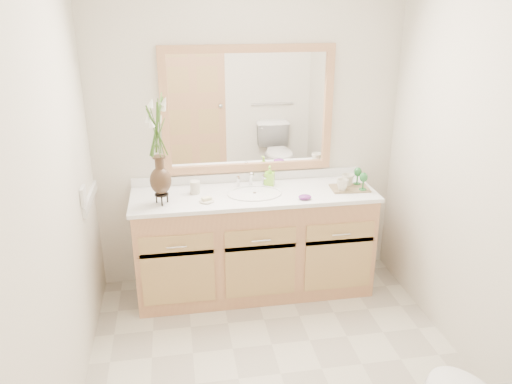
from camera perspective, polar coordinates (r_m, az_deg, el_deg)
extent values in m
plane|color=beige|center=(3.33, 2.85, -20.02)|extent=(2.60, 2.60, 0.00)
cube|color=beige|center=(3.91, -0.91, 6.45)|extent=(2.40, 0.02, 2.40)
cube|color=beige|center=(1.61, 13.99, -17.12)|extent=(2.40, 0.02, 2.40)
cube|color=beige|center=(2.71, -22.31, -1.88)|extent=(0.02, 2.60, 2.40)
cube|color=beige|center=(3.18, 24.93, 0.97)|extent=(0.02, 2.60, 2.40)
cube|color=tan|center=(3.93, -0.21, -5.95)|extent=(1.80, 0.55, 0.80)
cube|color=white|center=(3.76, -0.22, -0.31)|extent=(1.84, 0.57, 0.03)
ellipsoid|color=white|center=(3.76, -0.17, -0.99)|extent=(0.38, 0.30, 0.12)
cylinder|color=silver|center=(3.89, -0.60, 1.49)|extent=(0.02, 0.02, 0.11)
cylinder|color=silver|center=(3.88, -2.06, 1.20)|extent=(0.02, 0.02, 0.08)
cylinder|color=silver|center=(3.91, 0.85, 1.37)|extent=(0.02, 0.02, 0.08)
cube|color=white|center=(3.85, -0.89, 9.34)|extent=(1.20, 0.01, 0.85)
cube|color=tan|center=(3.78, -0.91, 16.09)|extent=(1.32, 0.04, 0.06)
cube|color=tan|center=(3.96, -0.83, 2.85)|extent=(1.32, 0.04, 0.06)
cube|color=tan|center=(3.80, -10.41, 8.85)|extent=(0.06, 0.04, 0.85)
cube|color=tan|center=(3.99, 8.24, 9.53)|extent=(0.06, 0.04, 0.85)
cube|color=white|center=(3.48, -19.14, -0.41)|extent=(0.02, 0.12, 0.12)
cylinder|color=black|center=(3.60, -10.74, -0.27)|extent=(0.10, 0.10, 0.01)
ellipsoid|color=#2F2215|center=(3.56, -10.85, 1.28)|extent=(0.15, 0.15, 0.20)
cylinder|color=#2F2215|center=(3.52, -10.98, 3.19)|extent=(0.06, 0.06, 0.09)
cylinder|color=#4C7A33|center=(3.46, -11.25, 6.83)|extent=(0.05, 0.05, 0.36)
cylinder|color=beige|center=(3.76, -6.98, 0.54)|extent=(0.08, 0.08, 0.10)
cylinder|color=beige|center=(3.61, -5.66, -1.03)|extent=(0.11, 0.11, 0.01)
cube|color=beige|center=(3.60, -5.67, -0.77)|extent=(0.08, 0.06, 0.02)
imported|color=#86D832|center=(3.88, 1.56, 1.74)|extent=(0.09, 0.09, 0.14)
ellipsoid|color=#6B2878|center=(3.65, 5.61, -0.57)|extent=(0.11, 0.09, 0.03)
cube|color=brown|center=(3.90, 10.65, 0.43)|extent=(0.30, 0.21, 0.01)
imported|color=beige|center=(3.82, 9.84, 0.88)|extent=(0.11, 0.11, 0.09)
imported|color=beige|center=(3.92, 10.44, 1.41)|extent=(0.13, 0.12, 0.10)
cylinder|color=#236A2E|center=(3.87, 12.09, 0.30)|extent=(0.06, 0.06, 0.01)
cylinder|color=#236A2E|center=(3.85, 12.14, 0.90)|extent=(0.01, 0.01, 0.09)
ellipsoid|color=#236A2E|center=(3.83, 12.20, 1.66)|extent=(0.06, 0.06, 0.07)
cylinder|color=#236A2E|center=(3.98, 11.46, 0.95)|extent=(0.06, 0.06, 0.01)
cylinder|color=#236A2E|center=(3.97, 11.50, 1.53)|extent=(0.01, 0.01, 0.08)
ellipsoid|color=#236A2E|center=(3.95, 11.56, 2.27)|extent=(0.06, 0.06, 0.07)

